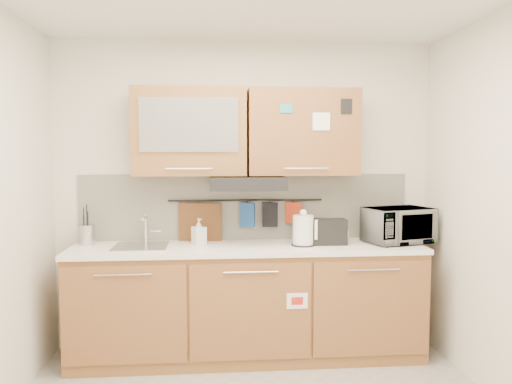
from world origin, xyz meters
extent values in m
plane|color=silver|center=(0.00, 1.50, 1.30)|extent=(3.20, 0.00, 3.20)
cube|color=brown|center=(0.00, 1.20, 0.44)|extent=(2.80, 0.60, 0.88)
cube|color=black|center=(0.00, 1.20, 0.05)|extent=(2.80, 0.54, 0.10)
cube|color=brown|center=(-0.93, 0.89, 0.47)|extent=(0.91, 0.02, 0.74)
cylinder|color=silver|center=(-0.93, 0.86, 0.78)|extent=(0.41, 0.01, 0.01)
cube|color=brown|center=(0.00, 0.89, 0.47)|extent=(0.91, 0.02, 0.74)
cylinder|color=silver|center=(0.00, 0.86, 0.78)|extent=(0.41, 0.01, 0.01)
cube|color=brown|center=(0.93, 0.89, 0.47)|extent=(0.91, 0.02, 0.74)
cylinder|color=silver|center=(0.93, 0.86, 0.78)|extent=(0.41, 0.01, 0.01)
cube|color=white|center=(0.00, 1.19, 0.90)|extent=(2.82, 0.62, 0.04)
cube|color=silver|center=(0.00, 1.49, 1.20)|extent=(2.80, 0.02, 0.56)
cube|color=brown|center=(-0.46, 1.32, 1.83)|extent=(0.90, 0.35, 0.70)
cube|color=silver|center=(-0.46, 1.14, 1.88)|extent=(0.76, 0.02, 0.42)
cube|color=brown|center=(0.46, 1.32, 1.83)|extent=(0.90, 0.35, 0.70)
cube|color=white|center=(0.58, 1.14, 1.91)|extent=(0.14, 0.00, 0.14)
cube|color=black|center=(0.00, 1.25, 1.42)|extent=(0.60, 0.46, 0.10)
cube|color=silver|center=(-0.85, 1.20, 0.92)|extent=(0.42, 0.40, 0.03)
cylinder|color=silver|center=(-0.83, 1.36, 1.04)|extent=(0.03, 0.03, 0.24)
cylinder|color=silver|center=(-0.83, 1.28, 1.14)|extent=(0.02, 0.18, 0.02)
cylinder|color=black|center=(0.00, 1.45, 1.26)|extent=(1.30, 0.02, 0.02)
cylinder|color=#B4B4B9|center=(-1.30, 1.33, 1.00)|extent=(0.15, 0.15, 0.16)
cylinder|color=black|center=(-1.32, 1.35, 1.07)|extent=(0.01, 0.01, 0.31)
cylinder|color=black|center=(-1.28, 1.32, 1.06)|extent=(0.01, 0.01, 0.27)
cylinder|color=black|center=(-1.30, 1.36, 1.08)|extent=(0.01, 0.01, 0.33)
cylinder|color=black|center=(-1.32, 1.31, 1.04)|extent=(0.01, 0.01, 0.24)
cylinder|color=white|center=(0.44, 1.15, 1.04)|extent=(0.21, 0.21, 0.24)
sphere|color=white|center=(0.44, 1.15, 1.19)|extent=(0.06, 0.06, 0.06)
cube|color=white|center=(0.54, 1.12, 1.05)|extent=(0.03, 0.04, 0.15)
cylinder|color=black|center=(0.44, 1.15, 0.93)|extent=(0.19, 0.19, 0.01)
cube|color=black|center=(0.66, 1.19, 1.02)|extent=(0.27, 0.17, 0.21)
cube|color=black|center=(0.61, 1.19, 1.12)|extent=(0.08, 0.12, 0.01)
cube|color=black|center=(0.71, 1.19, 1.12)|extent=(0.08, 0.12, 0.01)
imported|color=#999999|center=(1.25, 1.21, 1.06)|extent=(0.60, 0.49, 0.29)
imported|color=#999999|center=(-0.39, 1.27, 1.03)|extent=(0.13, 0.13, 0.21)
cube|color=brown|center=(-0.39, 1.44, 1.02)|extent=(0.36, 0.07, 0.45)
cube|color=navy|center=(0.01, 1.44, 1.14)|extent=(0.13, 0.07, 0.21)
cube|color=black|center=(0.21, 1.44, 1.14)|extent=(0.13, 0.05, 0.21)
cube|color=#AA3016|center=(0.41, 1.44, 1.15)|extent=(0.14, 0.08, 0.18)
camera|label=1|loc=(-0.27, -2.76, 1.67)|focal=35.00mm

